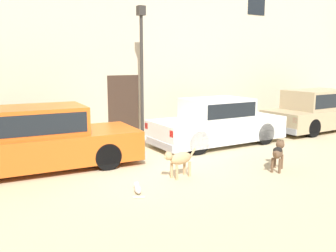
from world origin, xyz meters
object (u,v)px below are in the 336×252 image
parked_sedan_nearest (40,139)px  stray_cat (138,189)px  street_lamp (142,58)px  parked_sedan_second (217,122)px  parked_sedan_third (318,110)px  stray_dog_spotted (179,159)px  stray_dog_tan (278,151)px

parked_sedan_nearest → stray_cat: parked_sedan_nearest is taller
street_lamp → stray_cat: bearing=-118.4°
parked_sedan_second → parked_sedan_third: 4.75m
parked_sedan_nearest → stray_dog_spotted: (2.46, -2.27, -0.31)m
street_lamp → stray_dog_spotted: bearing=-104.4°
parked_sedan_nearest → stray_dog_spotted: size_ratio=5.20×
stray_dog_spotted → parked_sedan_third: bearing=-172.1°
parked_sedan_second → stray_cat: parked_sedan_second is taller
stray_dog_spotted → parked_sedan_second: bearing=-150.0°
parked_sedan_second → parked_sedan_third: size_ratio=0.92×
parked_sedan_second → street_lamp: 3.03m
parked_sedan_nearest → parked_sedan_second: parked_sedan_nearest is taller
parked_sedan_nearest → parked_sedan_third: parked_sedan_third is taller
parked_sedan_nearest → stray_dog_spotted: parked_sedan_nearest is taller
stray_dog_spotted → street_lamp: 4.26m
parked_sedan_second → stray_dog_spotted: bearing=-141.5°
parked_sedan_third → stray_dog_spotted: parked_sedan_third is taller
parked_sedan_nearest → parked_sedan_third: (10.01, -0.14, 0.02)m
parked_sedan_third → stray_dog_tan: 5.96m
stray_dog_tan → street_lamp: 4.98m
parked_sedan_second → stray_dog_spotted: (-2.81, -2.18, -0.28)m
parked_sedan_nearest → street_lamp: 4.06m
parked_sedan_nearest → stray_dog_tan: (4.78, -2.98, -0.29)m
stray_dog_spotted → street_lamp: bearing=-112.2°
parked_sedan_second → stray_cat: (-4.01, -2.54, -0.63)m
parked_sedan_third → stray_dog_spotted: 7.86m
stray_dog_tan → stray_cat: size_ratio=1.54×
parked_sedan_nearest → parked_sedan_second: size_ratio=1.11×
stray_cat → parked_sedan_third: bearing=-55.2°
parked_sedan_second → stray_dog_tan: size_ratio=4.80×
stray_dog_tan → stray_cat: stray_dog_tan is taller
parked_sedan_nearest → street_lamp: size_ratio=1.16×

